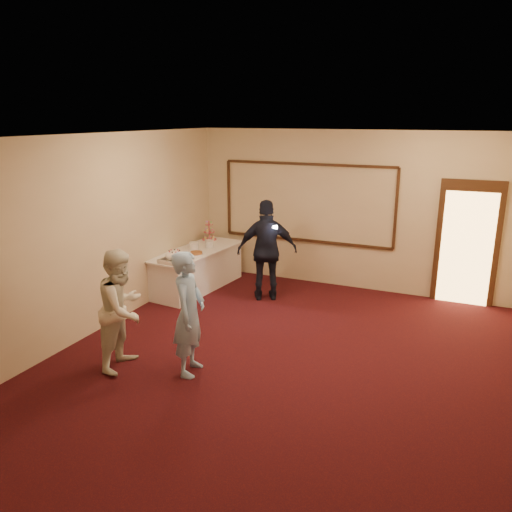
{
  "coord_description": "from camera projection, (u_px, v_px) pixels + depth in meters",
  "views": [
    {
      "loc": [
        2.18,
        -5.74,
        3.24
      ],
      "look_at": [
        -0.81,
        1.04,
        1.15
      ],
      "focal_mm": 35.0,
      "sensor_mm": 36.0,
      "label": 1
    }
  ],
  "objects": [
    {
      "name": "floor",
      "position": [
        280.0,
        363.0,
        6.78
      ],
      "size": [
        7.0,
        7.0,
        0.0
      ],
      "primitive_type": "plane",
      "color": "black",
      "rests_on": "ground"
    },
    {
      "name": "room_walls",
      "position": [
        282.0,
        217.0,
        6.23
      ],
      "size": [
        6.04,
        7.04,
        3.02
      ],
      "color": "beige",
      "rests_on": "floor"
    },
    {
      "name": "wall_molding",
      "position": [
        307.0,
        203.0,
        9.71
      ],
      "size": [
        3.45,
        0.04,
        1.55
      ],
      "color": "#341C0F",
      "rests_on": "room_walls"
    },
    {
      "name": "doorway",
      "position": [
        467.0,
        244.0,
        8.69
      ],
      "size": [
        1.05,
        0.07,
        2.2
      ],
      "color": "#341C0F",
      "rests_on": "floor"
    },
    {
      "name": "buffet_table",
      "position": [
        197.0,
        269.0,
        9.61
      ],
      "size": [
        1.07,
        2.26,
        0.77
      ],
      "color": "silver",
      "rests_on": "floor"
    },
    {
      "name": "pavlova_tray",
      "position": [
        175.0,
        257.0,
        8.71
      ],
      "size": [
        0.42,
        0.57,
        0.2
      ],
      "color": "silver",
      "rests_on": "buffet_table"
    },
    {
      "name": "cupcake_stand",
      "position": [
        209.0,
        232.0,
        10.26
      ],
      "size": [
        0.3,
        0.3,
        0.43
      ],
      "color": "#D44E5D",
      "rests_on": "buffet_table"
    },
    {
      "name": "plate_stack_a",
      "position": [
        194.0,
        246.0,
        9.5
      ],
      "size": [
        0.18,
        0.18,
        0.15
      ],
      "color": "white",
      "rests_on": "buffet_table"
    },
    {
      "name": "plate_stack_b",
      "position": [
        209.0,
        244.0,
        9.67
      ],
      "size": [
        0.17,
        0.17,
        0.14
      ],
      "color": "white",
      "rests_on": "buffet_table"
    },
    {
      "name": "tart",
      "position": [
        196.0,
        253.0,
        9.19
      ],
      "size": [
        0.26,
        0.26,
        0.05
      ],
      "color": "white",
      "rests_on": "buffet_table"
    },
    {
      "name": "man",
      "position": [
        189.0,
        313.0,
        6.34
      ],
      "size": [
        0.51,
        0.67,
        1.64
      ],
      "primitive_type": "imported",
      "rotation": [
        0.0,
        0.0,
        1.78
      ],
      "color": "#91BFEF",
      "rests_on": "floor"
    },
    {
      "name": "woman",
      "position": [
        122.0,
        309.0,
        6.51
      ],
      "size": [
        0.7,
        0.85,
        1.61
      ],
      "primitive_type": "imported",
      "rotation": [
        0.0,
        0.0,
        1.69
      ],
      "color": "white",
      "rests_on": "floor"
    },
    {
      "name": "guest",
      "position": [
        267.0,
        251.0,
        8.92
      ],
      "size": [
        1.16,
        0.87,
        1.83
      ],
      "primitive_type": "imported",
      "rotation": [
        0.0,
        0.0,
        3.59
      ],
      "color": "black",
      "rests_on": "floor"
    },
    {
      "name": "camera_flash",
      "position": [
        275.0,
        227.0,
        8.54
      ],
      "size": [
        0.07,
        0.05,
        0.05
      ],
      "primitive_type": "cube",
      "rotation": [
        0.0,
        0.0,
        -0.11
      ],
      "color": "white",
      "rests_on": "guest"
    }
  ]
}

